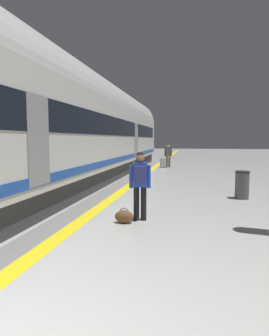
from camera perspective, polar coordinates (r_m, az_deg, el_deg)
The scene contains 8 objects.
safety_line_strip at distance 11.87m, azimuth -1.25°, elevation -3.67°, with size 0.36×80.00×0.01m, color yellow.
tactile_edge_band at distance 11.96m, azimuth -3.12°, elevation -3.61°, with size 0.76×80.00×0.01m, color slate.
high_speed_train at distance 11.91m, azimuth -12.58°, elevation 8.30°, with size 2.94×32.83×4.97m.
passenger_near at distance 6.80m, azimuth 1.11°, elevation -2.41°, with size 0.50×0.37×1.64m.
duffel_bag_near at distance 6.76m, azimuth -2.09°, elevation -9.59°, with size 0.44×0.26×0.36m.
passenger_mid at distance 20.03m, azimuth 6.70°, elevation 2.84°, with size 0.50×0.25×1.64m.
suitcase_mid at distance 19.80m, azimuth 5.68°, elevation 1.07°, with size 0.43×0.34×0.64m.
waste_bin at distance 10.03m, azimuth 20.55°, elevation -3.14°, with size 0.46×0.46×0.91m.
Camera 1 is at (1.59, -1.43, 1.93)m, focal length 30.74 mm.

